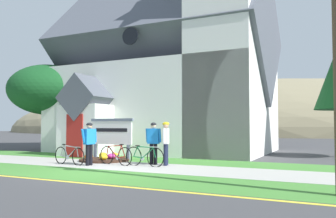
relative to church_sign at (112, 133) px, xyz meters
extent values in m
plane|color=#3D3D3F|center=(1.99, 0.30, -1.23)|extent=(140.00, 140.00, 0.00)
cube|color=#A8A59E|center=(-0.28, -1.69, -1.22)|extent=(32.00, 2.64, 0.01)
cube|color=#427F33|center=(-0.28, -4.21, -1.22)|extent=(32.00, 2.40, 0.01)
cube|color=#427F33|center=(-0.28, 0.81, -1.22)|extent=(24.00, 2.36, 0.01)
cube|color=yellow|center=(-0.28, -5.56, -1.22)|extent=(28.00, 0.16, 0.01)
cube|color=white|center=(-0.28, 6.01, 1.24)|extent=(12.08, 8.04, 4.93)
cube|color=#4C515B|center=(-0.28, 6.01, 5.37)|extent=(12.58, 8.18, 8.18)
cube|color=white|center=(4.17, 3.58, 4.35)|extent=(3.18, 3.18, 11.16)
cube|color=white|center=(-2.46, 1.19, 0.07)|extent=(2.40, 1.60, 2.60)
cube|color=#4C515B|center=(-2.46, 1.19, 1.72)|extent=(2.40, 1.80, 2.40)
cube|color=maroon|center=(-2.46, 0.37, -0.18)|extent=(1.00, 0.06, 2.10)
cube|color=black|center=(-4.51, 1.96, 0.87)|extent=(0.76, 0.06, 1.90)
cone|color=black|center=(-4.51, 1.96, 1.82)|extent=(0.80, 0.06, 0.80)
cylinder|color=black|center=(-0.28, 1.96, 4.87)|extent=(0.90, 0.06, 0.90)
cube|color=slate|center=(-0.88, 0.00, -0.88)|extent=(0.12, 0.12, 0.70)
cube|color=slate|center=(0.88, 0.00, -0.88)|extent=(0.12, 0.12, 0.70)
cube|color=white|center=(0.00, 0.00, -0.01)|extent=(2.11, 0.08, 1.04)
cube|color=slate|center=(0.00, 0.00, 0.58)|extent=(2.23, 0.12, 0.12)
cube|color=black|center=(0.00, -0.04, 0.12)|extent=(1.68, 0.01, 0.16)
cylinder|color=#382319|center=(0.00, -0.53, -1.18)|extent=(2.17, 2.17, 0.10)
ellipsoid|color=#CC338C|center=(0.29, -0.45, -1.01)|extent=(0.36, 0.36, 0.24)
ellipsoid|color=gold|center=(0.20, -0.06, -1.01)|extent=(0.36, 0.36, 0.24)
ellipsoid|color=gold|center=(-0.38, -0.13, -1.01)|extent=(0.36, 0.36, 0.24)
ellipsoid|color=orange|center=(-0.43, -1.06, -1.01)|extent=(0.36, 0.36, 0.24)
ellipsoid|color=gold|center=(0.28, -1.00, -1.01)|extent=(0.36, 0.36, 0.24)
torus|color=black|center=(2.03, -1.44, -0.87)|extent=(0.75, 0.10, 0.75)
torus|color=black|center=(3.03, -1.52, -0.87)|extent=(0.75, 0.10, 0.75)
cylinder|color=#19723F|center=(2.69, -1.50, -0.71)|extent=(0.54, 0.08, 0.45)
cylinder|color=#19723F|center=(2.58, -1.49, -0.49)|extent=(0.74, 0.10, 0.05)
cylinder|color=#19723F|center=(2.32, -1.47, -0.71)|extent=(0.25, 0.06, 0.45)
cylinder|color=#19723F|center=(2.23, -1.46, -0.90)|extent=(0.41, 0.07, 0.09)
cylinder|color=#19723F|center=(2.12, -1.45, -0.68)|extent=(0.21, 0.05, 0.40)
cylinder|color=#19723F|center=(2.99, -1.52, -0.69)|extent=(0.12, 0.05, 0.38)
ellipsoid|color=black|center=(2.21, -1.46, -0.46)|extent=(0.25, 0.10, 0.05)
cylinder|color=silver|center=(2.95, -1.52, -0.48)|extent=(0.44, 0.06, 0.03)
cylinder|color=silver|center=(2.43, -1.47, -0.92)|extent=(0.18, 0.03, 0.18)
torus|color=black|center=(1.77, -1.65, -0.88)|extent=(0.73, 0.17, 0.74)
torus|color=black|center=(0.79, -1.47, -0.88)|extent=(0.73, 0.17, 0.74)
cylinder|color=#A51E19|center=(1.12, -1.53, -0.72)|extent=(0.54, 0.14, 0.45)
cylinder|color=#A51E19|center=(1.23, -1.55, -0.48)|extent=(0.73, 0.17, 0.10)
cylinder|color=#A51E19|center=(1.48, -1.60, -0.69)|extent=(0.25, 0.08, 0.50)
cylinder|color=#A51E19|center=(1.57, -1.61, -0.90)|extent=(0.40, 0.11, 0.09)
cylinder|color=#A51E19|center=(1.68, -1.64, -0.66)|extent=(0.22, 0.08, 0.44)
cylinder|color=#A51E19|center=(0.83, -1.47, -0.69)|extent=(0.12, 0.06, 0.37)
ellipsoid|color=black|center=(1.59, -1.62, -0.42)|extent=(0.25, 0.12, 0.05)
cylinder|color=silver|center=(0.87, -1.48, -0.49)|extent=(0.44, 0.11, 0.03)
cylinder|color=silver|center=(1.37, -1.58, -0.93)|extent=(0.18, 0.05, 0.18)
torus|color=black|center=(-0.97, -2.17, -0.89)|extent=(0.70, 0.16, 0.71)
torus|color=black|center=(0.08, -2.35, -0.89)|extent=(0.70, 0.16, 0.71)
cylinder|color=#B7B7BC|center=(-0.28, -2.29, -0.74)|extent=(0.57, 0.14, 0.43)
cylinder|color=#B7B7BC|center=(-0.40, -2.27, -0.51)|extent=(0.79, 0.17, 0.10)
cylinder|color=#B7B7BC|center=(-0.67, -2.22, -0.71)|extent=(0.27, 0.08, 0.48)
cylinder|color=#B7B7BC|center=(-0.76, -2.20, -0.91)|extent=(0.43, 0.11, 0.09)
cylinder|color=#B7B7BC|center=(-0.88, -2.18, -0.68)|extent=(0.23, 0.07, 0.43)
cylinder|color=#B7B7BC|center=(0.04, -2.35, -0.71)|extent=(0.12, 0.06, 0.36)
ellipsoid|color=black|center=(-0.78, -2.20, -0.44)|extent=(0.25, 0.12, 0.05)
cylinder|color=silver|center=(-0.01, -2.34, -0.52)|extent=(0.44, 0.10, 0.03)
cylinder|color=silver|center=(-0.55, -2.24, -0.94)|extent=(0.18, 0.05, 0.18)
cylinder|color=black|center=(0.50, -2.12, -0.82)|extent=(0.15, 0.15, 0.82)
cylinder|color=black|center=(0.48, -2.28, -0.82)|extent=(0.15, 0.15, 0.82)
cube|color=blue|center=(0.49, -2.20, -0.11)|extent=(0.26, 0.48, 0.60)
sphere|color=tan|center=(0.49, -2.20, 0.30)|extent=(0.21, 0.21, 0.21)
ellipsoid|color=black|center=(0.49, -2.20, 0.36)|extent=(0.29, 0.26, 0.15)
cylinder|color=blue|center=(0.56, -1.93, -0.08)|extent=(0.09, 0.12, 0.54)
cylinder|color=blue|center=(0.41, -2.47, -0.08)|extent=(0.09, 0.22, 0.54)
cylinder|color=#191E38|center=(3.11, -0.77, -0.81)|extent=(0.15, 0.15, 0.84)
cylinder|color=#191E38|center=(3.18, -0.99, -0.81)|extent=(0.15, 0.15, 0.84)
cube|color=silver|center=(3.15, -0.88, -0.08)|extent=(0.33, 0.51, 0.61)
sphere|color=tan|center=(3.15, -0.88, 0.33)|extent=(0.22, 0.22, 0.22)
ellipsoid|color=gold|center=(3.15, -0.88, 0.39)|extent=(0.33, 0.30, 0.15)
cylinder|color=silver|center=(3.10, -0.60, -0.05)|extent=(0.09, 0.10, 0.55)
cylinder|color=silver|center=(3.20, -1.17, -0.05)|extent=(0.09, 0.10, 0.55)
cylinder|color=black|center=(2.48, -0.82, -0.81)|extent=(0.15, 0.15, 0.83)
cylinder|color=black|center=(2.64, -0.80, -0.81)|extent=(0.15, 0.15, 0.83)
cube|color=blue|center=(2.56, -0.81, -0.10)|extent=(0.49, 0.28, 0.60)
sphere|color=beige|center=(2.56, -0.81, 0.31)|extent=(0.21, 0.21, 0.21)
ellipsoid|color=black|center=(2.56, -0.81, 0.37)|extent=(0.27, 0.30, 0.15)
cylinder|color=blue|center=(2.28, -0.82, -0.07)|extent=(0.09, 0.15, 0.55)
cylinder|color=blue|center=(2.85, -0.80, -0.07)|extent=(0.09, 0.16, 0.55)
cylinder|color=#4C3823|center=(-6.83, 3.04, -0.21)|extent=(0.37, 0.37, 2.04)
ellipsoid|color=#14471E|center=(-6.83, 3.04, 2.50)|extent=(4.81, 4.81, 3.06)
ellipsoid|color=#847A5B|center=(-10.33, 55.38, -1.23)|extent=(107.72, 51.53, 20.06)
camera|label=1|loc=(9.17, -13.18, 0.34)|focal=37.64mm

